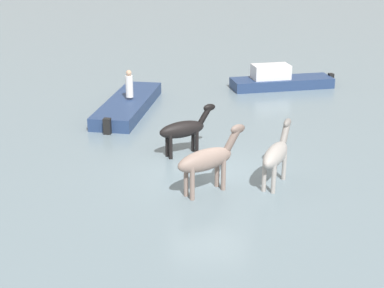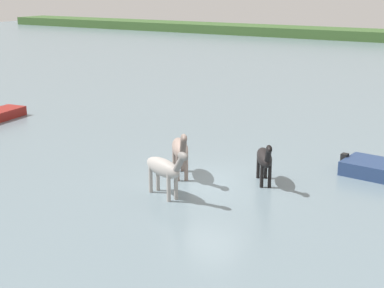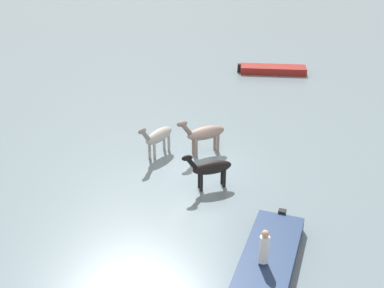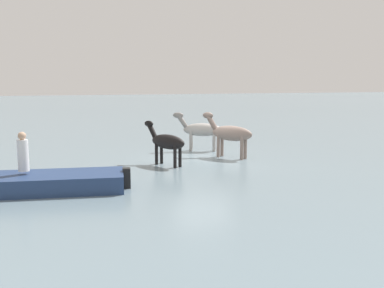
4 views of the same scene
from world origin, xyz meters
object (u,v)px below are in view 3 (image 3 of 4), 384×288
Objects in this scene: horse_dun_straggler at (204,133)px; boat_motor_center at (273,71)px; horse_dark_mare at (210,168)px; person_spotter_bow at (264,247)px; horse_mid_herd at (158,136)px; boat_dinghy_port at (265,273)px.

boat_motor_center is at bearing -138.24° from horse_dun_straggler.
horse_dark_mare is 1.71× the size of person_spotter_bow.
person_spotter_bow is (7.33, 5.62, 0.18)m from horse_mid_herd.
horse_dun_straggler is 13.28m from boat_motor_center.
horse_mid_herd is 9.24m from person_spotter_bow.
person_spotter_bow is at bearing -102.03° from boat_dinghy_port.
boat_dinghy_port is 1.30× the size of boat_motor_center.
horse_dark_mare is 3.11m from horse_dun_straggler.
boat_dinghy_port is at bearing 75.82° from horse_dun_straggler.
horse_dark_mare is at bearing -151.93° from person_spotter_bow.
boat_motor_center is (-13.06, 2.23, -0.89)m from horse_dun_straggler.
person_spotter_bow is at bearing -93.56° from boat_motor_center.
boat_motor_center is 4.05× the size of person_spotter_bow.
horse_dun_straggler reaches higher than boat_dinghy_port.
horse_dark_mare is at bearing 74.22° from horse_mid_herd.
person_spotter_bow reaches higher than horse_mid_herd.
horse_dun_straggler is 8.85m from boat_dinghy_port.
horse_dun_straggler reaches higher than horse_dark_mare.
horse_dun_straggler reaches higher than boat_motor_center.
boat_motor_center is 21.12m from person_spotter_bow.
person_spotter_bow is at bearing 75.38° from horse_dun_straggler.
horse_dun_straggler is 1.82× the size of person_spotter_bow.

